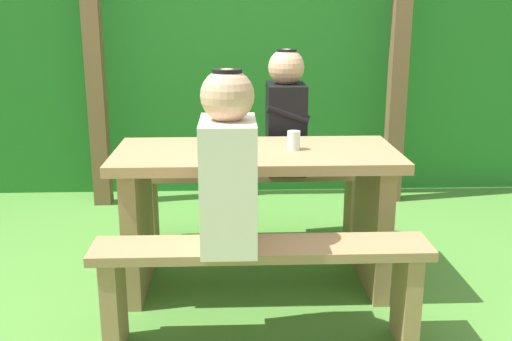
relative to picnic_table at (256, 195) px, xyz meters
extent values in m
plane|color=#4C8634|center=(0.00, 0.00, -0.50)|extent=(12.00, 12.00, 0.00)
cube|color=#1F6820|center=(0.00, 2.11, 0.39)|extent=(6.40, 0.84, 1.78)
cube|color=brown|center=(-1.08, 1.41, 0.51)|extent=(0.12, 0.12, 2.02)
cube|color=brown|center=(1.08, 1.41, 0.51)|extent=(0.12, 0.12, 2.02)
cube|color=#9E7A51|center=(0.00, 0.00, 0.21)|extent=(1.40, 0.64, 0.05)
cube|color=#9E7A51|center=(-0.60, 0.00, -0.16)|extent=(0.08, 0.54, 0.68)
cube|color=#9E7A51|center=(0.60, 0.00, -0.16)|extent=(0.08, 0.54, 0.68)
cube|color=#9E7A51|center=(0.00, -0.58, -0.05)|extent=(1.40, 0.24, 0.04)
cube|color=#9E7A51|center=(-0.62, -0.58, -0.28)|extent=(0.07, 0.22, 0.42)
cube|color=#9E7A51|center=(0.62, -0.58, -0.28)|extent=(0.07, 0.22, 0.42)
cube|color=#9E7A51|center=(0.00, 0.58, -0.05)|extent=(1.40, 0.24, 0.04)
cube|color=#9E7A51|center=(-0.62, 0.58, -0.28)|extent=(0.07, 0.22, 0.42)
cube|color=#9E7A51|center=(0.62, 0.58, -0.28)|extent=(0.07, 0.22, 0.42)
cube|color=silver|center=(-0.13, -0.58, 0.23)|extent=(0.22, 0.34, 0.52)
sphere|color=tan|center=(-0.13, -0.58, 0.58)|extent=(0.21, 0.21, 0.21)
cylinder|color=black|center=(-0.13, -0.58, 0.67)|extent=(0.12, 0.12, 0.02)
cylinder|color=silver|center=(-0.13, -0.44, 0.33)|extent=(0.25, 0.07, 0.15)
cube|color=black|center=(0.20, 0.58, 0.23)|extent=(0.22, 0.34, 0.52)
sphere|color=tan|center=(0.20, 0.58, 0.58)|extent=(0.21, 0.21, 0.21)
cylinder|color=black|center=(0.20, 0.58, 0.67)|extent=(0.12, 0.12, 0.02)
cylinder|color=black|center=(0.20, 0.44, 0.33)|extent=(0.25, 0.07, 0.15)
cylinder|color=silver|center=(0.19, 0.00, 0.28)|extent=(0.06, 0.06, 0.09)
cylinder|color=silver|center=(-0.22, -0.08, 0.32)|extent=(0.06, 0.06, 0.18)
cylinder|color=silver|center=(-0.22, -0.08, 0.44)|extent=(0.03, 0.03, 0.06)
cube|color=silver|center=(-0.10, 0.16, 0.24)|extent=(0.10, 0.15, 0.01)
camera|label=1|loc=(-0.11, -2.86, 0.90)|focal=41.69mm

